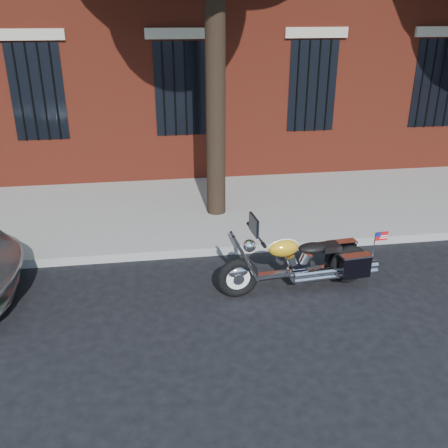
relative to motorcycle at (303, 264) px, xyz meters
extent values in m
plane|color=black|center=(-1.40, -0.06, -0.42)|extent=(120.00, 120.00, 0.00)
cube|color=gray|center=(-1.40, 1.32, -0.34)|extent=(40.00, 0.16, 0.15)
cube|color=gray|center=(-1.40, 3.20, -0.34)|extent=(40.00, 3.60, 0.15)
cube|color=black|center=(-1.40, 5.05, 1.78)|extent=(1.10, 0.14, 2.00)
cube|color=#B2A893|center=(-1.40, 5.02, 2.93)|extent=(1.40, 0.20, 0.22)
cylinder|color=black|center=(-1.40, 4.97, 1.78)|extent=(0.04, 0.04, 2.00)
cylinder|color=black|center=(-0.90, 2.84, 2.08)|extent=(0.36, 0.36, 5.00)
torus|color=black|center=(-0.98, -0.08, -0.11)|extent=(0.62, 0.19, 0.61)
torus|color=black|center=(0.74, 0.07, -0.11)|extent=(0.62, 0.19, 0.61)
cylinder|color=white|center=(-0.98, -0.08, -0.11)|extent=(0.46, 0.10, 0.45)
cylinder|color=white|center=(0.74, 0.07, -0.11)|extent=(0.46, 0.10, 0.45)
ellipsoid|color=white|center=(-0.98, -0.08, -0.02)|extent=(0.33, 0.14, 0.17)
ellipsoid|color=yellow|center=(0.74, 0.07, 0.00)|extent=(0.33, 0.16, 0.17)
cube|color=white|center=(-0.12, -0.01, -0.13)|extent=(1.36, 0.21, 0.07)
cylinder|color=white|center=(-0.08, 0.00, -0.14)|extent=(0.30, 0.19, 0.29)
cylinder|color=white|center=(0.39, -0.12, -0.13)|extent=(1.14, 0.18, 0.08)
ellipsoid|color=yellow|center=(-0.32, -0.02, 0.29)|extent=(0.47, 0.30, 0.26)
ellipsoid|color=black|center=(0.13, 0.02, 0.24)|extent=(0.46, 0.30, 0.14)
cube|color=black|center=(0.69, 0.30, -0.01)|extent=(0.45, 0.18, 0.35)
cube|color=black|center=(0.73, -0.17, -0.01)|extent=(0.45, 0.18, 0.35)
cylinder|color=white|center=(-0.73, -0.06, 0.55)|extent=(0.10, 0.71, 0.03)
sphere|color=white|center=(-0.82, -0.07, 0.38)|extent=(0.20, 0.20, 0.18)
cube|color=black|center=(-0.77, -0.06, 0.69)|extent=(0.07, 0.37, 0.25)
cube|color=red|center=(1.07, -0.17, 0.45)|extent=(0.20, 0.03, 0.13)
camera|label=1|loc=(-2.09, -6.19, 3.42)|focal=40.00mm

